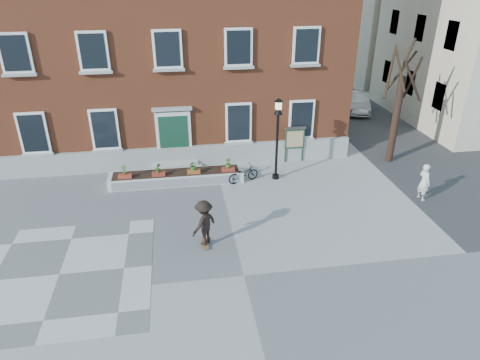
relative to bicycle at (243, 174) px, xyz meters
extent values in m
plane|color=gray|center=(-1.10, -6.78, -0.41)|extent=(100.00, 100.00, 0.00)
cube|color=#5E5E61|center=(-7.10, -5.78, -0.40)|extent=(6.00, 6.00, 0.01)
imported|color=black|center=(0.00, 0.00, 0.00)|extent=(1.64, 1.03, 0.81)
imported|color=#AFB1B4|center=(9.65, 9.66, 0.26)|extent=(2.52, 4.26, 1.33)
imported|color=silver|center=(7.38, -2.86, 0.42)|extent=(0.49, 0.66, 1.66)
cube|color=#984629|center=(-3.10, 7.22, 5.59)|extent=(18.00, 10.00, 12.00)
cube|color=#989893|center=(-3.10, 2.10, 0.14)|extent=(18.00, 0.24, 1.10)
cube|color=gray|center=(-3.10, 1.97, -0.31)|extent=(2.60, 0.80, 0.20)
cube|color=#A9A9A4|center=(-3.10, 2.12, -0.11)|extent=(2.20, 0.50, 0.20)
cube|color=silver|center=(-3.10, 2.14, 1.24)|extent=(1.70, 0.12, 2.50)
cube|color=#143726|center=(-3.10, 2.09, 1.14)|extent=(1.40, 0.06, 2.30)
cube|color=#9C9B97|center=(-3.10, 2.10, 2.64)|extent=(1.90, 0.25, 0.15)
cube|color=white|center=(-9.50, 2.12, 1.79)|extent=(1.30, 0.10, 2.00)
cube|color=black|center=(-9.50, 2.07, 1.79)|extent=(1.08, 0.04, 1.78)
cube|color=#A6A5A1|center=(-9.50, 2.06, 0.73)|extent=(1.44, 0.20, 0.12)
cube|color=silver|center=(-9.50, 2.12, 5.39)|extent=(1.30, 0.10, 1.70)
cube|color=black|center=(-9.50, 2.07, 5.39)|extent=(1.08, 0.04, 1.48)
cube|color=#979792|center=(-9.50, 2.06, 4.48)|extent=(1.44, 0.20, 0.12)
cube|color=white|center=(-6.30, 2.12, 1.79)|extent=(1.30, 0.10, 2.00)
cube|color=black|center=(-6.30, 2.07, 1.79)|extent=(1.08, 0.04, 1.78)
cube|color=#9D9D98|center=(-6.30, 2.06, 0.73)|extent=(1.44, 0.20, 0.12)
cube|color=white|center=(-6.30, 2.12, 5.39)|extent=(1.30, 0.10, 1.70)
cube|color=black|center=(-6.30, 2.07, 5.39)|extent=(1.08, 0.04, 1.48)
cube|color=#A4A49F|center=(-6.30, 2.06, 4.48)|extent=(1.44, 0.20, 0.12)
cube|color=white|center=(-3.10, 2.12, 5.39)|extent=(1.30, 0.10, 1.70)
cube|color=black|center=(-3.10, 2.07, 5.39)|extent=(1.08, 0.04, 1.48)
cube|color=#9E9E99|center=(-3.10, 2.06, 4.48)|extent=(1.44, 0.20, 0.12)
cube|color=white|center=(0.10, 2.12, 1.79)|extent=(1.30, 0.10, 2.00)
cube|color=black|center=(0.10, 2.07, 1.79)|extent=(1.08, 0.04, 1.78)
cube|color=#ACACA7|center=(0.10, 2.06, 0.73)|extent=(1.44, 0.20, 0.12)
cube|color=silver|center=(0.10, 2.12, 5.39)|extent=(1.30, 0.10, 1.70)
cube|color=black|center=(0.10, 2.07, 5.39)|extent=(1.08, 0.04, 1.48)
cube|color=#A6A6A1|center=(0.10, 2.06, 4.48)|extent=(1.44, 0.20, 0.12)
cube|color=white|center=(3.30, 2.12, 1.79)|extent=(1.30, 0.10, 2.00)
cube|color=black|center=(3.30, 2.07, 1.79)|extent=(1.08, 0.04, 1.78)
cube|color=#9C9C97|center=(3.30, 2.06, 0.73)|extent=(1.44, 0.20, 0.12)
cube|color=silver|center=(3.30, 2.12, 5.39)|extent=(1.30, 0.10, 1.70)
cube|color=black|center=(3.30, 2.07, 5.39)|extent=(1.08, 0.04, 1.48)
cube|color=gray|center=(3.30, 2.06, 4.48)|extent=(1.44, 0.20, 0.12)
cube|color=silver|center=(-3.10, 0.42, -0.16)|extent=(6.20, 1.10, 0.50)
cube|color=#B6B6B6|center=(-3.10, -0.14, -0.16)|extent=(5.80, 0.02, 0.40)
cube|color=black|center=(-3.10, 0.42, 0.09)|extent=(5.80, 0.90, 0.06)
cube|color=maroon|center=(-5.40, 0.17, 0.19)|extent=(0.60, 0.25, 0.20)
imported|color=#356D20|center=(-5.40, 0.17, 0.52)|extent=(0.24, 0.24, 0.45)
cube|color=maroon|center=(-3.90, 0.17, 0.19)|extent=(0.60, 0.25, 0.20)
imported|color=#376C20|center=(-3.90, 0.17, 0.52)|extent=(0.25, 0.25, 0.45)
cube|color=brown|center=(-2.30, 0.17, 0.19)|extent=(0.60, 0.25, 0.20)
imported|color=#2D671F|center=(-2.30, 0.17, 0.52)|extent=(0.40, 0.40, 0.45)
cube|color=maroon|center=(-0.70, 0.17, 0.19)|extent=(0.60, 0.25, 0.20)
imported|color=#2F671E|center=(-0.70, 0.17, 0.52)|extent=(0.25, 0.25, 0.45)
cylinder|color=#301D15|center=(7.90, 1.22, 1.79)|extent=(0.36, 0.36, 4.40)
cylinder|color=black|center=(8.41, 1.22, 3.88)|extent=(0.12, 1.12, 2.23)
cylinder|color=black|center=(8.07, 1.74, 4.15)|extent=(1.18, 0.49, 1.97)
cylinder|color=black|center=(7.41, 1.58, 4.14)|extent=(0.88, 1.14, 2.35)
cylinder|color=black|center=(7.60, 1.00, 4.32)|extent=(0.60, 0.77, 1.90)
cylinder|color=black|center=(8.11, 0.59, 3.83)|extent=(1.39, 0.55, 1.95)
cylinder|color=#2F2215|center=(8.06, 1.35, 4.97)|extent=(0.43, 0.48, 1.58)
cube|color=#38383B|center=(10.90, 11.22, -0.40)|extent=(8.00, 36.00, 0.01)
cube|color=beige|center=(16.90, 19.22, 6.09)|extent=(10.00, 11.00, 13.00)
cube|color=black|center=(11.94, 4.02, 2.09)|extent=(0.08, 1.00, 1.50)
cube|color=black|center=(11.94, 7.22, 2.09)|extent=(0.08, 1.00, 1.50)
cube|color=black|center=(11.94, 10.42, 2.09)|extent=(0.08, 1.00, 1.50)
cube|color=black|center=(11.94, 4.02, 5.39)|extent=(0.08, 1.00, 1.50)
cube|color=black|center=(11.94, 7.22, 5.39)|extent=(0.08, 1.00, 1.50)
cube|color=black|center=(11.94, 10.42, 5.39)|extent=(0.08, 1.00, 1.50)
cylinder|color=black|center=(1.58, 0.11, -0.31)|extent=(0.32, 0.32, 0.20)
cylinder|color=black|center=(1.58, 0.11, 1.19)|extent=(0.12, 0.12, 3.20)
cone|color=black|center=(1.58, 0.11, 2.94)|extent=(0.40, 0.40, 0.30)
cube|color=beige|center=(1.58, 0.11, 3.19)|extent=(0.24, 0.24, 0.34)
cone|color=black|center=(1.58, 0.11, 3.44)|extent=(0.40, 0.40, 0.16)
cylinder|color=#183121|center=(2.52, 1.94, 0.49)|extent=(0.08, 0.08, 1.80)
cylinder|color=#183022|center=(3.42, 1.94, 0.49)|extent=(0.08, 0.08, 1.80)
cube|color=#1B3625|center=(2.97, 1.94, 0.84)|extent=(1.00, 0.10, 1.00)
cube|color=#C6BE80|center=(2.97, 1.88, 0.84)|extent=(0.85, 0.02, 0.85)
cube|color=#3B3633|center=(2.97, 1.94, 1.41)|extent=(1.10, 0.16, 0.10)
cube|color=brown|center=(-2.21, -4.83, -0.35)|extent=(0.22, 0.78, 0.03)
cylinder|color=black|center=(-2.30, -5.11, -0.38)|extent=(0.03, 0.05, 0.05)
cylinder|color=black|center=(-2.12, -5.11, -0.38)|extent=(0.03, 0.05, 0.05)
cylinder|color=black|center=(-2.30, -4.55, -0.38)|extent=(0.03, 0.05, 0.05)
cylinder|color=black|center=(-2.12, -4.55, -0.38)|extent=(0.03, 0.05, 0.05)
imported|color=black|center=(-2.21, -4.83, 0.53)|extent=(1.25, 1.24, 1.73)
camera|label=1|loc=(-2.95, -17.76, 8.65)|focal=32.00mm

